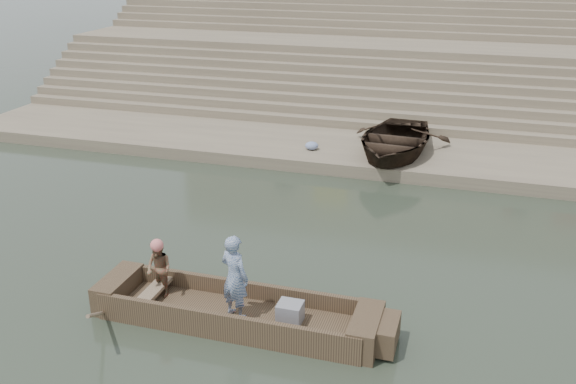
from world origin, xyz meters
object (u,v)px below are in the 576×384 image
at_px(television, 290,313).
at_px(beached_rowboat, 394,140).
at_px(main_rowboat, 235,317).
at_px(standing_man, 235,277).
at_px(rowing_man, 159,269).

bearing_deg(television, beached_rowboat, 87.31).
xyz_separation_m(main_rowboat, standing_man, (0.06, -0.10, 0.96)).
bearing_deg(beached_rowboat, rowing_man, -104.24).
relative_size(standing_man, beached_rowboat, 0.37).
bearing_deg(rowing_man, television, 18.83).
xyz_separation_m(main_rowboat, television, (1.10, 0.00, 0.31)).
relative_size(main_rowboat, rowing_man, 4.24).
xyz_separation_m(main_rowboat, beached_rowboat, (1.57, 10.13, 0.77)).
relative_size(television, beached_rowboat, 0.10).
relative_size(main_rowboat, television, 10.87).
height_order(rowing_man, beached_rowboat, rowing_man).
bearing_deg(standing_man, main_rowboat, -39.76).
bearing_deg(beached_rowboat, main_rowboat, -94.96).
bearing_deg(rowing_man, main_rowboat, 16.50).
height_order(main_rowboat, television, television).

